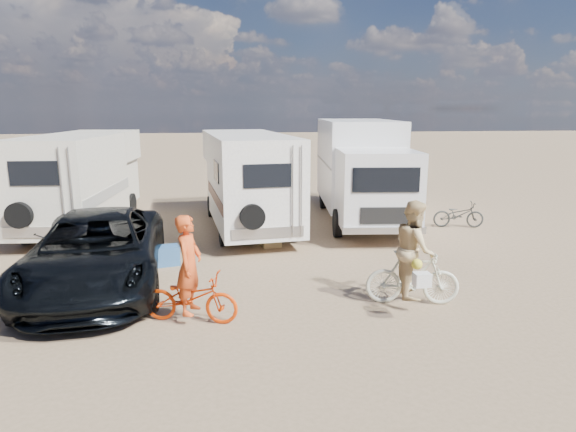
{
  "coord_description": "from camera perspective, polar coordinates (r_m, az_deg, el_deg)",
  "views": [
    {
      "loc": [
        -1.05,
        -8.69,
        3.73
      ],
      "look_at": [
        0.45,
        2.25,
        1.3
      ],
      "focal_mm": 30.57,
      "sensor_mm": 36.0,
      "label": 1
    }
  ],
  "objects": [
    {
      "name": "ground",
      "position": [
        9.52,
        -0.85,
        -10.66
      ],
      "size": [
        140.0,
        140.0,
        0.0
      ],
      "primitive_type": "plane",
      "color": "#917556",
      "rests_on": "ground"
    },
    {
      "name": "rv_main",
      "position": [
        15.45,
        -4.75,
        3.99
      ],
      "size": [
        2.87,
        6.68,
        2.97
      ],
      "primitive_type": null,
      "rotation": [
        0.0,
        0.0,
        0.1
      ],
      "color": "white",
      "rests_on": "ground"
    },
    {
      "name": "rv_left",
      "position": [
        16.79,
        -22.82,
        3.71
      ],
      "size": [
        2.63,
        6.68,
        2.95
      ],
      "primitive_type": null,
      "rotation": [
        0.0,
        0.0,
        -0.07
      ],
      "color": "beige",
      "rests_on": "ground"
    },
    {
      "name": "box_truck",
      "position": [
        16.56,
        8.59,
        5.11
      ],
      "size": [
        3.12,
        7.37,
        3.34
      ],
      "primitive_type": null,
      "rotation": [
        0.0,
        0.0,
        -0.11
      ],
      "color": "silver",
      "rests_on": "ground"
    },
    {
      "name": "dark_suv",
      "position": [
        11.12,
        -21.35,
        -3.83
      ],
      "size": [
        3.05,
        5.84,
        1.57
      ],
      "primitive_type": "imported",
      "rotation": [
        0.0,
        0.0,
        0.08
      ],
      "color": "black",
      "rests_on": "ground"
    },
    {
      "name": "bike_man",
      "position": [
        8.96,
        -11.27,
        -9.29
      ],
      "size": [
        1.82,
        1.05,
        0.9
      ],
      "primitive_type": "imported",
      "rotation": [
        0.0,
        0.0,
        1.29
      ],
      "color": "#C83104",
      "rests_on": "ground"
    },
    {
      "name": "bike_woman",
      "position": [
        9.83,
        14.28,
        -6.95
      ],
      "size": [
        1.85,
        0.86,
        1.08
      ],
      "primitive_type": "imported",
      "rotation": [
        0.0,
        0.0,
        1.36
      ],
      "color": "beige",
      "rests_on": "ground"
    },
    {
      "name": "rider_man",
      "position": [
        8.82,
        -11.38,
        -6.67
      ],
      "size": [
        0.59,
        0.74,
        1.77
      ],
      "primitive_type": "imported",
      "rotation": [
        0.0,
        0.0,
        1.29
      ],
      "color": "#D4491A",
      "rests_on": "ground"
    },
    {
      "name": "rider_woman",
      "position": [
        9.7,
        14.41,
        -4.73
      ],
      "size": [
        0.88,
        1.04,
        1.87
      ],
      "primitive_type": "imported",
      "rotation": [
        0.0,
        0.0,
        1.36
      ],
      "color": "tan",
      "rests_on": "ground"
    },
    {
      "name": "bike_parked",
      "position": [
        16.57,
        19.21,
        0.16
      ],
      "size": [
        1.66,
        0.86,
        0.83
      ],
      "primitive_type": "imported",
      "rotation": [
        0.0,
        0.0,
        1.37
      ],
      "color": "#292C29",
      "rests_on": "ground"
    },
    {
      "name": "cooler",
      "position": [
        12.3,
        -13.92,
        -4.48
      ],
      "size": [
        0.67,
        0.55,
        0.47
      ],
      "primitive_type": "cube",
      "rotation": [
        0.0,
        0.0,
        0.23
      ],
      "color": "#2D588B",
      "rests_on": "ground"
    },
    {
      "name": "crate",
      "position": [
        13.55,
        -2.09,
        -2.7
      ],
      "size": [
        0.6,
        0.6,
        0.4
      ],
      "primitive_type": "cube",
      "rotation": [
        0.0,
        0.0,
        0.22
      ],
      "color": "#988150",
      "rests_on": "ground"
    }
  ]
}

